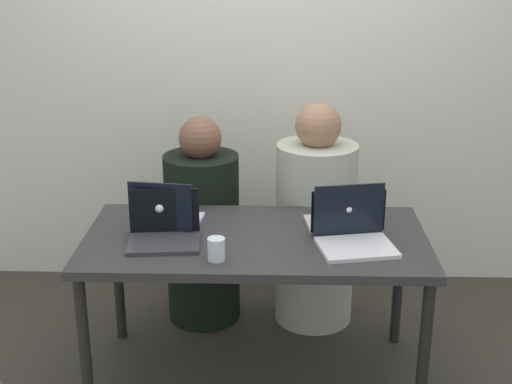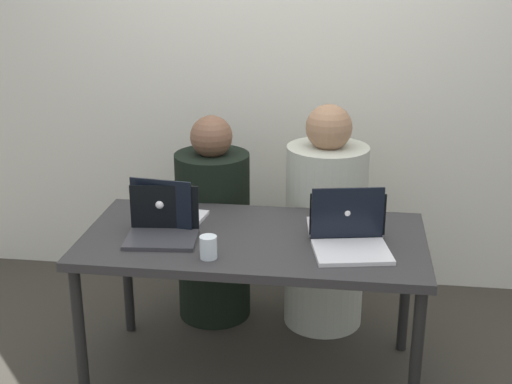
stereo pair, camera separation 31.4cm
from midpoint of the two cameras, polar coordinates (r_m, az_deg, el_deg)
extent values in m
plane|color=#36322B|center=(3.48, 2.49, -14.52)|extent=(12.00, 12.00, 0.00)
cube|color=silver|center=(4.06, 4.29, 10.37)|extent=(4.50, 0.10, 2.61)
cube|color=#2F2E2F|center=(3.14, 2.68, -3.95)|extent=(1.51, 0.76, 0.04)
cylinder|color=black|center=(3.15, -11.11, -11.56)|extent=(0.05, 0.05, 0.68)
cylinder|color=black|center=(3.04, 15.64, -13.21)|extent=(0.05, 0.05, 0.68)
cylinder|color=black|center=(3.71, -7.89, -6.38)|extent=(0.05, 0.05, 0.68)
cylinder|color=black|center=(3.61, 14.35, -7.56)|extent=(0.05, 0.05, 0.68)
cylinder|color=black|center=(3.79, -1.06, -3.62)|extent=(0.47, 0.47, 0.91)
sphere|color=brown|center=(3.61, -1.11, 4.42)|extent=(0.22, 0.22, 0.22)
cylinder|color=#B1B5A5|center=(3.74, 7.96, -3.63)|extent=(0.47, 0.47, 0.97)
sphere|color=#997051|center=(3.55, 8.40, 5.09)|extent=(0.23, 0.23, 0.23)
cube|color=silver|center=(3.01, 10.67, -4.80)|extent=(0.35, 0.30, 0.02)
cube|color=black|center=(3.08, 10.26, -1.75)|extent=(0.31, 0.07, 0.23)
sphere|color=white|center=(3.09, 10.19, -1.65)|extent=(0.04, 0.04, 0.04)
cube|color=silver|center=(3.31, -4.04, -2.17)|extent=(0.31, 0.27, 0.02)
cube|color=black|center=(3.16, -4.81, -0.97)|extent=(0.28, 0.04, 0.22)
sphere|color=white|center=(3.15, -4.90, -1.06)|extent=(0.04, 0.04, 0.04)
cube|color=#B5B0B6|center=(3.25, 9.83, -2.83)|extent=(0.35, 0.24, 0.02)
cube|color=black|center=(3.12, 10.22, -1.83)|extent=(0.33, 0.05, 0.19)
sphere|color=white|center=(3.11, 10.25, -1.92)|extent=(0.03, 0.03, 0.03)
cube|color=#35353A|center=(3.08, -4.72, -3.88)|extent=(0.32, 0.24, 0.02)
cube|color=black|center=(3.15, -4.52, -1.25)|extent=(0.30, 0.04, 0.20)
sphere|color=white|center=(3.16, -4.49, -1.16)|extent=(0.04, 0.04, 0.04)
cylinder|color=silver|center=(2.91, -0.75, -4.51)|extent=(0.07, 0.07, 0.09)
cylinder|color=silver|center=(2.92, -0.74, -4.89)|extent=(0.06, 0.06, 0.05)
camera|label=1|loc=(0.16, -87.14, 1.02)|focal=50.00mm
camera|label=2|loc=(0.16, 92.86, -1.02)|focal=50.00mm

